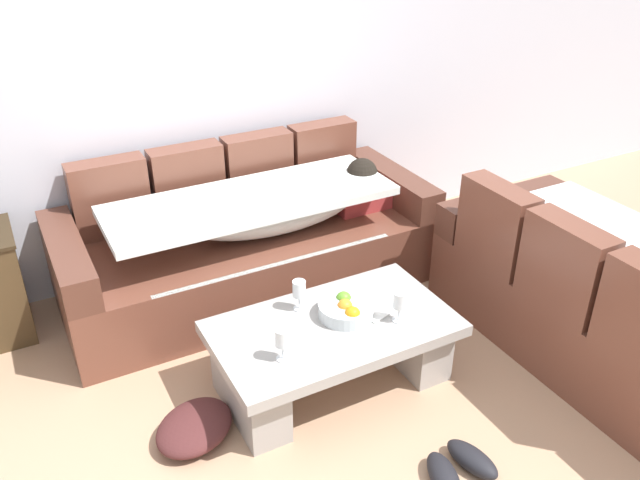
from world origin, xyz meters
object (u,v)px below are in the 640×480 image
Objects in this scene: couch_near_window at (604,301)px; pair_of_shoes at (458,468)px; crumpled_garment at (195,427)px; wine_glass_far_back at (299,290)px; wine_glass_near_right at (400,301)px; couch_along_wall at (253,241)px; coffee_table at (333,346)px; open_magazine at (378,304)px; wine_glass_near_left at (282,339)px; fruit_bowl at (346,309)px.

pair_of_shoes is (-1.21, -0.34, -0.29)m from couch_near_window.
wine_glass_far_back is at bearing 18.12° from crumpled_garment.
couch_near_window is 1.16m from wine_glass_near_right.
couch_near_window is at bearing -16.16° from wine_glass_near_right.
couch_along_wall is 1.89× the size of coffee_table.
open_magazine is 0.70× the size of crumpled_garment.
couch_along_wall is 13.69× the size of wine_glass_near_left.
wine_glass_near_left is 0.47× the size of pair_of_shoes.
pair_of_shoes is at bearing -82.84° from fruit_bowl.
fruit_bowl reaches higher than open_magazine.
couch_near_window is 2.22m from crumpled_garment.
couch_along_wall is 1.87m from pair_of_shoes.
coffee_table is 0.77m from crumpled_garment.
wine_glass_far_back reaches higher than fruit_bowl.
couch_along_wall is 1.35m from crumpled_garment.
open_magazine is at bearing -22.70° from wine_glass_far_back.
pair_of_shoes is (0.28, -0.98, -0.45)m from wine_glass_far_back.
pair_of_shoes is (0.53, -0.66, -0.45)m from wine_glass_near_left.
couch_near_window is 1.48m from coffee_table.
wine_glass_near_right and wine_glass_far_back have the same top height.
couch_near_window reaches higher than wine_glass_near_right.
wine_glass_near_left reaches higher than pair_of_shoes.
wine_glass_near_left reaches higher than coffee_table.
couch_along_wall and couch_near_window have the same top height.
couch_near_window reaches higher than fruit_bowl.
open_magazine is (0.28, -1.02, 0.05)m from couch_along_wall.
couch_near_window is at bearing -11.18° from crumpled_garment.
couch_along_wall reaches higher than coffee_table.
couch_near_window is 4.60× the size of crumpled_garment.
wine_glass_near_left is 0.65m from open_magazine.
wine_glass_near_left is at bearing -158.78° from coffee_table.
wine_glass_far_back is 0.42m from open_magazine.
wine_glass_far_back is (0.24, 0.32, 0.00)m from wine_glass_near_left.
wine_glass_near_right is (0.63, -0.00, 0.00)m from wine_glass_near_left.
fruit_bowl is at bearing 20.51° from wine_glass_near_left.
fruit_bowl is at bearing 166.66° from open_magazine.
open_magazine is at bearing 83.54° from pair_of_shoes.
wine_glass_far_back is at bearing 66.74° from couch_near_window.
crumpled_garment is at bearing 168.24° from open_magazine.
couch_along_wall is at bearing 89.50° from coffee_table.
crumpled_garment is at bearing 78.82° from couch_near_window.
couch_along_wall is 1.23× the size of couch_near_window.
wine_glass_near_left is 0.61m from crumpled_garment.
wine_glass_near_right is at bearing 80.81° from pair_of_shoes.
couch_near_window reaches higher than pair_of_shoes.
open_magazine reaches higher than crumpled_garment.
coffee_table is (-0.01, -1.05, -0.09)m from couch_along_wall.
wine_glass_far_back is 0.47× the size of pair_of_shoes.
crumpled_garment is (-1.04, -0.06, -0.33)m from open_magazine.
couch_along_wall reaches higher than wine_glass_far_back.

